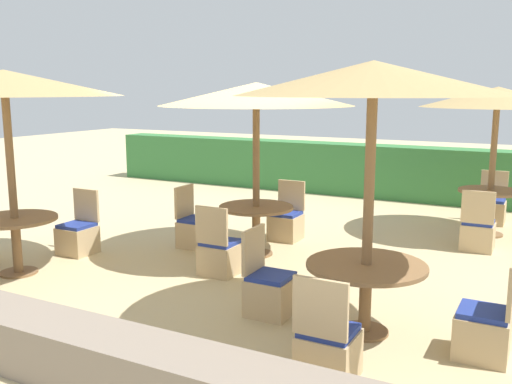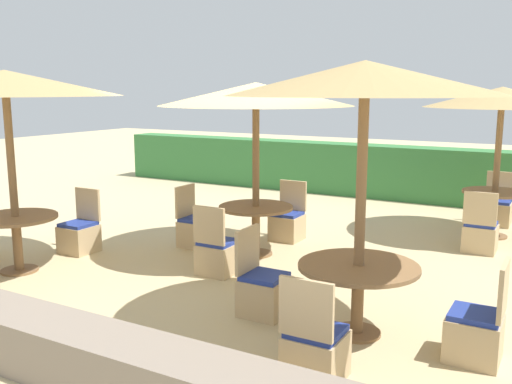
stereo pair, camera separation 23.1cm
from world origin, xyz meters
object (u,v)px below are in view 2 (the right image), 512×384
(patio_chair_front_right_south, at_px, (315,350))
(patio_chair_center_south, at_px, (218,254))
(patio_chair_front_right_west, at_px, (263,291))
(patio_chair_back_right_south, at_px, (480,235))
(parasol_center, at_px, (256,95))
(patio_chair_back_right_north, at_px, (497,210))
(patio_chair_front_right_east, at_px, (476,332))
(patio_chair_center_north, at_px, (288,224))
(round_table_front_right, at_px, (358,278))
(round_table_center, at_px, (256,216))
(parasol_back_right, at_px, (502,98))
(round_table_front_left, at_px, (16,228))
(patio_chair_center_west, at_px, (196,229))
(parasol_front_right, at_px, (365,80))
(round_table_back_right, at_px, (494,202))
(parasol_front_left, at_px, (5,84))
(patio_chair_front_left_north, at_px, (80,235))

(patio_chair_front_right_south, xyz_separation_m, patio_chair_center_south, (-2.21, 1.92, 0.00))
(patio_chair_front_right_west, relative_size, patio_chair_back_right_south, 1.00)
(parasol_center, xyz_separation_m, patio_chair_back_right_north, (2.82, 3.69, -2.04))
(patio_chair_front_right_west, bearing_deg, patio_chair_back_right_south, 155.53)
(patio_chair_front_right_east, height_order, patio_chair_center_north, same)
(patio_chair_center_south, bearing_deg, patio_chair_back_right_south, 44.27)
(round_table_front_right, distance_m, patio_chair_back_right_north, 5.63)
(patio_chair_front_right_south, distance_m, round_table_center, 3.69)
(patio_chair_center_north, xyz_separation_m, parasol_back_right, (2.83, 1.80, 1.98))
(patio_chair_back_right_north, xyz_separation_m, round_table_front_left, (-5.17, -5.91, 0.33))
(patio_chair_center_north, bearing_deg, round_table_front_left, 53.26)
(round_table_front_right, xyz_separation_m, patio_chair_back_right_north, (0.62, 5.59, -0.32))
(patio_chair_center_west, bearing_deg, patio_chair_front_right_east, 66.88)
(patio_chair_center_south, height_order, patio_chair_center_west, same)
(parasol_front_right, bearing_deg, round_table_front_right, 90.00)
(patio_chair_front_right_west, relative_size, parasol_center, 0.34)
(round_table_back_right, distance_m, parasol_front_left, 7.45)
(parasol_front_right, bearing_deg, patio_chair_center_south, 158.19)
(round_table_front_right, relative_size, round_table_center, 1.10)
(patio_chair_front_right_east, relative_size, parasol_front_left, 0.32)
(parasol_center, bearing_deg, round_table_front_left, -136.62)
(round_table_back_right, bearing_deg, parasol_front_right, -98.05)
(round_table_back_right, relative_size, parasol_front_left, 0.35)
(patio_chair_back_right_south, bearing_deg, round_table_front_left, -142.56)
(patio_chair_back_right_north, relative_size, parasol_front_left, 0.32)
(round_table_front_right, distance_m, round_table_back_right, 4.71)
(parasol_back_right, relative_size, round_table_front_left, 2.27)
(parasol_center, relative_size, round_table_center, 2.55)
(patio_chair_front_right_east, distance_m, parasol_back_right, 5.10)
(patio_chair_front_right_south, distance_m, patio_chair_front_left_north, 4.87)
(parasol_front_left, xyz_separation_m, round_table_front_left, (0.00, 0.00, -1.85))
(patio_chair_back_right_north, height_order, round_table_front_left, patio_chair_back_right_north)
(patio_chair_center_north, distance_m, patio_chair_front_left_north, 3.19)
(round_table_front_right, distance_m, round_table_center, 2.91)
(parasol_back_right, xyz_separation_m, parasol_front_left, (-5.22, -4.99, 0.20))
(patio_chair_back_right_south, xyz_separation_m, patio_chair_front_left_north, (-5.15, -2.90, 0.00))
(round_table_front_right, height_order, patio_chair_center_north, patio_chair_center_north)
(patio_chair_back_right_north, bearing_deg, parasol_back_right, 92.70)
(round_table_front_right, relative_size, parasol_front_left, 0.41)
(patio_chair_back_right_north, bearing_deg, patio_chair_front_left_north, 43.26)
(parasol_front_right, bearing_deg, patio_chair_back_right_south, 80.41)
(round_table_front_right, bearing_deg, round_table_center, 139.32)
(round_table_back_right, relative_size, patio_chair_back_right_south, 1.09)
(patio_chair_center_west, relative_size, round_table_back_right, 0.92)
(parasol_center, distance_m, patio_chair_front_left_north, 3.31)
(patio_chair_front_right_south, relative_size, patio_chair_back_right_south, 1.00)
(round_table_center, xyz_separation_m, patio_chair_center_north, (0.03, 0.97, -0.31))
(patio_chair_center_north, relative_size, round_table_back_right, 0.92)
(parasol_front_right, height_order, round_table_center, parasol_front_right)
(patio_chair_center_south, relative_size, round_table_back_right, 0.92)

